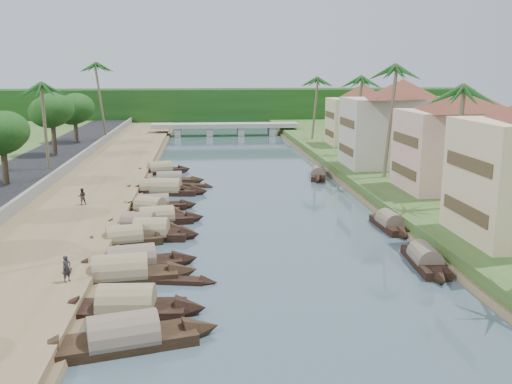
{
  "coord_description": "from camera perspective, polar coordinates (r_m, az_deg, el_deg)",
  "views": [
    {
      "loc": [
        -4.62,
        -37.69,
        12.47
      ],
      "look_at": [
        0.07,
        10.77,
        2.0
      ],
      "focal_mm": 40.0,
      "sensor_mm": 36.0,
      "label": 1
    }
  ],
  "objects": [
    {
      "name": "ground",
      "position": [
        39.97,
        1.39,
        -6.04
      ],
      "size": [
        220.0,
        220.0,
        0.0
      ],
      "primitive_type": "plane",
      "color": "#3C505B",
      "rests_on": "ground"
    },
    {
      "name": "left_bank",
      "position": [
        60.03,
        -16.33,
        0.04
      ],
      "size": [
        10.0,
        180.0,
        0.8
      ],
      "primitive_type": "cube",
      "color": "brown",
      "rests_on": "ground"
    },
    {
      "name": "right_bank",
      "position": [
        63.46,
        16.44,
        0.85
      ],
      "size": [
        16.0,
        180.0,
        1.2
      ],
      "primitive_type": "cube",
      "color": "#2F491D",
      "rests_on": "ground"
    },
    {
      "name": "road",
      "position": [
        62.15,
        -24.07,
        0.15
      ],
      "size": [
        8.0,
        180.0,
        1.4
      ],
      "primitive_type": "cube",
      "color": "black",
      "rests_on": "ground"
    },
    {
      "name": "retaining_wall",
      "position": [
        60.79,
        -20.28,
        0.84
      ],
      "size": [
        0.4,
        180.0,
        1.1
      ],
      "primitive_type": "cube",
      "color": "slate",
      "rests_on": "left_bank"
    },
    {
      "name": "treeline",
      "position": [
        138.03,
        -3.64,
        8.59
      ],
      "size": [
        120.0,
        14.0,
        8.0
      ],
      "color": "#17390F",
      "rests_on": "ground"
    },
    {
      "name": "bridge",
      "position": [
        110.31,
        -3.12,
        6.53
      ],
      "size": [
        28.0,
        4.0,
        2.4
      ],
      "color": "gray",
      "rests_on": "ground"
    },
    {
      "name": "building_mid",
      "position": [
        57.6,
        19.89,
        5.1
      ],
      "size": [
        14.11,
        14.11,
        9.7
      ],
      "color": "#D7AD98",
      "rests_on": "right_bank"
    },
    {
      "name": "building_far",
      "position": [
        70.07,
        14.29,
        6.78
      ],
      "size": [
        15.59,
        15.59,
        10.2
      ],
      "color": "beige",
      "rests_on": "right_bank"
    },
    {
      "name": "building_distant",
      "position": [
        89.4,
        10.57,
        7.71
      ],
      "size": [
        12.62,
        12.62,
        9.2
      ],
      "color": "#CFB38B",
      "rests_on": "right_bank"
    },
    {
      "name": "sampan_0",
      "position": [
        27.58,
        -13.12,
        -14.11
      ],
      "size": [
        9.46,
        4.05,
        2.41
      ],
      "rotation": [
        0.0,
        0.0,
        0.24
      ],
      "color": "black",
      "rests_on": "ground"
    },
    {
      "name": "sampan_1",
      "position": [
        30.78,
        -12.78,
        -11.22
      ],
      "size": [
        8.55,
        2.53,
        2.47
      ],
      "rotation": [
        0.0,
        0.0,
        -0.07
      ],
      "color": "black",
      "rests_on": "ground"
    },
    {
      "name": "sampan_2",
      "position": [
        35.56,
        -13.38,
        -8.01
      ],
      "size": [
        9.61,
        2.95,
        2.46
      ],
      "rotation": [
        0.0,
        0.0,
        0.11
      ],
      "color": "black",
      "rests_on": "ground"
    },
    {
      "name": "sampan_3",
      "position": [
        37.37,
        -12.35,
        -6.96
      ],
      "size": [
        9.0,
        3.58,
        2.35
      ],
      "rotation": [
        0.0,
        0.0,
        0.21
      ],
      "color": "black",
      "rests_on": "ground"
    },
    {
      "name": "sampan_4",
      "position": [
        42.49,
        -13.01,
        -4.67
      ],
      "size": [
        7.61,
        3.31,
        2.13
      ],
      "rotation": [
        0.0,
        0.0,
        0.24
      ],
      "color": "black",
      "rests_on": "ground"
    },
    {
      "name": "sampan_5",
      "position": [
        43.69,
        -10.42,
        -4.08
      ],
      "size": [
        7.62,
        2.53,
        2.37
      ],
      "rotation": [
        0.0,
        0.0,
        -0.09
      ],
      "color": "black",
      "rests_on": "ground"
    },
    {
      "name": "sampan_6",
      "position": [
        45.93,
        -11.68,
        -3.33
      ],
      "size": [
        7.52,
        3.12,
        2.2
      ],
      "rotation": [
        0.0,
        0.0,
        -0.2
      ],
      "color": "black",
      "rests_on": "ground"
    },
    {
      "name": "sampan_7",
      "position": [
        47.67,
        -9.89,
        -2.7
      ],
      "size": [
        8.33,
        3.22,
        2.18
      ],
      "rotation": [
        0.0,
        0.0,
        0.2
      ],
      "color": "black",
      "rests_on": "ground"
    },
    {
      "name": "sampan_8",
      "position": [
        51.33,
        -10.55,
        -1.66
      ],
      "size": [
        7.01,
        4.59,
        2.18
      ],
      "rotation": [
        0.0,
        0.0,
        -0.46
      ],
      "color": "black",
      "rests_on": "ground"
    },
    {
      "name": "sampan_9",
      "position": [
        52.63,
        -10.21,
        -1.3
      ],
      "size": [
        8.25,
        2.35,
        2.08
      ],
      "rotation": [
        0.0,
        0.0,
        0.1
      ],
      "color": "black",
      "rests_on": "ground"
    },
    {
      "name": "sampan_10",
      "position": [
        59.33,
        -10.06,
        0.23
      ],
      "size": [
        8.55,
        2.31,
        2.32
      ],
      "rotation": [
        0.0,
        0.0,
        -0.05
      ],
      "color": "black",
      "rests_on": "ground"
    },
    {
      "name": "sampan_11",
      "position": [
        58.94,
        -9.0,
        0.19
      ],
      "size": [
        9.05,
        3.18,
        2.5
      ],
      "rotation": [
        0.0,
        0.0,
        -0.14
      ],
      "color": "black",
      "rests_on": "ground"
    },
    {
      "name": "sampan_12",
      "position": [
        64.38,
        -8.66,
        1.2
      ],
      "size": [
        8.18,
        1.91,
        1.97
      ],
      "rotation": [
        0.0,
        0.0,
        0.05
      ],
      "color": "black",
      "rests_on": "ground"
    },
    {
      "name": "sampan_13",
      "position": [
        70.74,
        -9.58,
        2.15
      ],
      "size": [
        8.11,
        4.16,
        2.19
      ],
      "rotation": [
        0.0,
        0.0,
        0.33
      ],
      "color": "black",
      "rests_on": "ground"
    },
    {
      "name": "sampan_14",
      "position": [
        38.74,
        16.52,
        -6.52
      ],
      "size": [
        2.09,
        8.09,
        1.97
      ],
      "rotation": [
        0.0,
        0.0,
        1.49
      ],
      "color": "black",
      "rests_on": "ground"
    },
    {
      "name": "sampan_15",
      "position": [
        46.9,
        13.24,
        -3.1
      ],
      "size": [
        1.9,
        7.27,
        1.97
      ],
      "rotation": [
        0.0,
        0.0,
        1.62
      ],
      "color": "black",
      "rests_on": "ground"
    },
    {
      "name": "sampan_16",
      "position": [
        67.52,
        6.24,
        1.77
      ],
      "size": [
        3.05,
        7.98,
        1.95
      ],
      "rotation": [
        0.0,
        0.0,
        1.36
      ],
      "color": "black",
      "rests_on": "ground"
    },
    {
      "name": "canoe_1",
      "position": [
        34.88,
        -8.51,
        -8.77
      ],
      "size": [
        5.76,
        2.0,
        0.92
      ],
      "rotation": [
        0.0,
        0.0,
        -0.19
      ],
      "color": "black",
      "rests_on": "ground"
    },
    {
      "name": "canoe_2",
      "position": [
        62.75,
        -6.64,
        0.69
      ],
      "size": [
        5.51,
        3.07,
        0.82
      ],
      "rotation": [
        0.0,
        0.0,
        -0.42
      ],
      "color": "black",
      "rests_on": "ground"
    },
    {
      "name": "palm_1",
      "position": [
        48.99,
        19.65,
        9.53
      ],
      "size": [
        3.2,
        3.2,
        11.42
      ],
      "color": "brown",
      "rests_on": "ground"
    },
    {
      "name": "palm_2",
      "position": [
        61.67,
        13.31,
        11.84
      ],
      "size": [
        3.2,
        3.2,
        13.14
      ],
      "color": "brown",
      "rests_on": "ground"
    },
    {
      "name": "palm_3",
      "position": [
        77.85,
        10.02,
        11.01
      ],
      "size": [
        3.2,
        3.2,
        11.77
      ],
      "color": "brown",
      "rests_on": "ground"
    },
    {
      "name": "palm_6",
      "position": [
        68.25,
        -20.59,
        9.85
      ],
      "size": [
        3.2,
        3.2,
        11.02
      ],
      "color": "brown",
      "rests_on": "ground"
    },
    {
      "name": "palm_7",
      "position": [
        95.37,
        5.85,
        11.09
      ],
      "size": [
        3.2,
        3.2,
        11.42
      ],
      "color": "brown",
      "rests_on": "ground"
    },
    {
      "name": "palm_8",
      "position": [
        97.39,
        -15.25,
        12.08
      ],
      "size": [
        3.2,
        3.2,
        13.54
      ],
      "color": "brown",
      "rests_on": "ground"
    },
    {
      "name": "tree_3",
      "position": [
        61.2,
        -24.06,
        5.31
      ],
      "size": [
        4.78,
        4.78,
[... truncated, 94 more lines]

